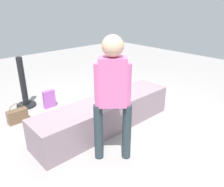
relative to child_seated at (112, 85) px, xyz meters
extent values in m
plane|color=#989291|center=(-0.15, -0.01, -0.68)|extent=(12.00, 12.00, 0.00)
cube|color=gray|center=(-0.15, -0.01, -0.45)|extent=(2.37, 0.56, 0.47)
cylinder|color=#12214E|center=(-0.06, -0.09, -0.18)|extent=(0.09, 0.25, 0.08)
cylinder|color=#12214E|center=(0.05, -0.09, -0.18)|extent=(0.09, 0.25, 0.08)
cube|color=white|center=(0.00, 0.02, -0.03)|extent=(0.22, 0.15, 0.28)
sphere|color=#DBAD8C|center=(0.00, 0.02, 0.19)|extent=(0.16, 0.16, 0.16)
cylinder|color=#DBAD8C|center=(-0.11, 0.03, -0.04)|extent=(0.05, 0.05, 0.21)
cylinder|color=#DBAD8C|center=(0.12, 0.01, -0.04)|extent=(0.05, 0.05, 0.21)
cylinder|color=#29363C|center=(-0.43, -0.74, -0.31)|extent=(0.11, 0.11, 0.75)
cylinder|color=#29363C|center=(-0.69, -0.51, -0.31)|extent=(0.11, 0.11, 0.75)
cube|color=#D3639F|center=(-0.56, -0.62, 0.35)|extent=(0.36, 0.35, 0.57)
sphere|color=#DBAD8C|center=(-0.56, -0.62, 0.76)|extent=(0.24, 0.24, 0.24)
cylinder|color=#D3639F|center=(-0.44, -0.73, 0.30)|extent=(0.09, 0.09, 0.54)
cylinder|color=#D3639F|center=(-0.69, -0.51, 0.30)|extent=(0.09, 0.09, 0.54)
cylinder|color=white|center=(-0.24, -0.02, -0.21)|extent=(0.22, 0.22, 0.01)
cylinder|color=#905649|center=(-0.24, -0.02, -0.18)|extent=(0.10, 0.10, 0.05)
cylinder|color=silver|center=(-0.24, -0.02, -0.15)|extent=(0.10, 0.10, 0.01)
cube|color=silver|center=(-0.17, -0.03, -0.20)|extent=(0.11, 0.04, 0.00)
cube|color=#B259BF|center=(-0.46, 1.27, -0.51)|extent=(0.22, 0.08, 0.34)
torus|color=white|center=(-0.50, 1.27, -0.34)|extent=(0.09, 0.01, 0.09)
torus|color=white|center=(-0.41, 1.27, -0.34)|extent=(0.09, 0.01, 0.09)
cylinder|color=black|center=(-0.77, 1.62, -0.66)|extent=(0.36, 0.36, 0.04)
cylinder|color=black|center=(-0.77, 1.62, -0.18)|extent=(0.11, 0.11, 0.92)
cylinder|color=silver|center=(0.41, 0.53, -0.59)|extent=(0.07, 0.07, 0.17)
cone|color=silver|center=(0.41, 0.53, -0.49)|extent=(0.07, 0.07, 0.03)
cylinder|color=blue|center=(0.41, 0.53, -0.47)|extent=(0.03, 0.03, 0.02)
cylinder|color=red|center=(-0.27, 0.71, -0.62)|extent=(0.08, 0.08, 0.11)
cube|color=black|center=(-0.09, 0.43, -0.55)|extent=(0.29, 0.14, 0.26)
torus|color=black|center=(-0.09, 0.43, -0.42)|extent=(0.22, 0.01, 0.22)
cube|color=brown|center=(-1.12, 1.11, -0.57)|extent=(0.32, 0.13, 0.22)
torus|color=brown|center=(-1.12, 1.11, -0.46)|extent=(0.23, 0.01, 0.23)
camera|label=1|loc=(-2.14, -2.34, 1.18)|focal=35.29mm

